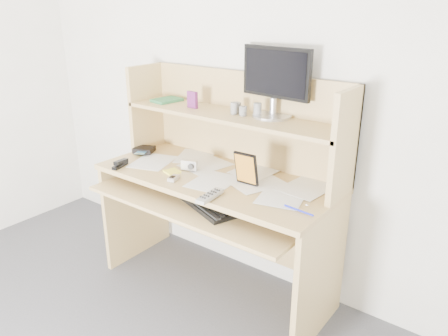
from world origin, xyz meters
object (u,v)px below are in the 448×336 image
Objects in this scene: desk at (224,180)px; keyboard at (204,200)px; game_case at (246,169)px; tv_remote at (210,196)px; monitor at (275,80)px.

desk reaches higher than keyboard.
desk is 7.61× the size of game_case.
keyboard is at bearing 135.00° from tv_remote.
keyboard is at bearing -145.46° from game_case.
desk is 0.65m from monitor.
tv_remote is at bearing -19.39° from keyboard.
game_case is 0.42× the size of monitor.
tv_remote is at bearing -89.25° from monitor.
tv_remote is 0.72m from monitor.
game_case reaches higher than tv_remote.
monitor is at bearing 35.78° from desk.
monitor is (0.18, 0.39, 0.61)m from keyboard.
desk is at bearing 154.98° from game_case.
desk is 0.29m from game_case.
monitor is (0.23, 0.16, 0.59)m from desk.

